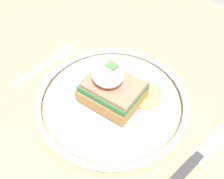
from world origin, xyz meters
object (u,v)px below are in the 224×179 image
Objects in this scene: plate at (112,101)px; fork at (47,63)px; sandwich at (113,87)px; knife at (196,159)px.

fork is at bearing 176.82° from plate.
plate is at bearing -162.63° from sandwich.
plate is 0.03m from sandwich.
plate is 0.15m from knife.
knife is at bearing -5.77° from plate.
plate is 1.22× the size of knife.
sandwich reaches higher than knife.
knife is at bearing -4.48° from fork.
plate reaches higher than fork.
sandwich is at bearing -3.04° from fork.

